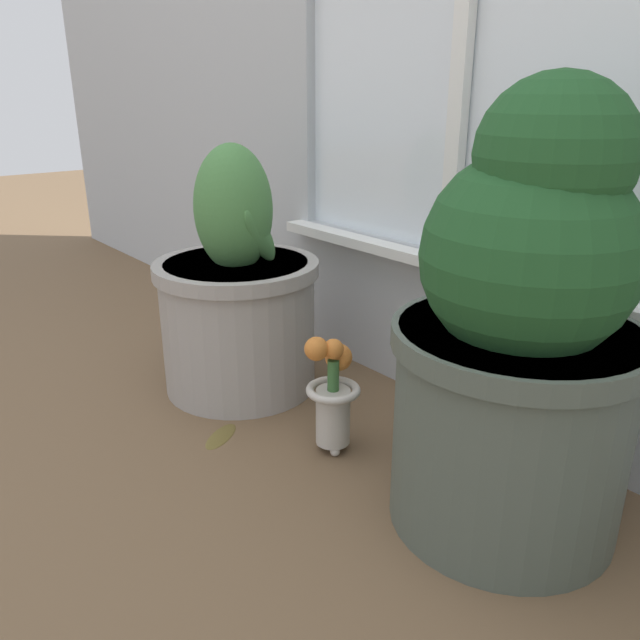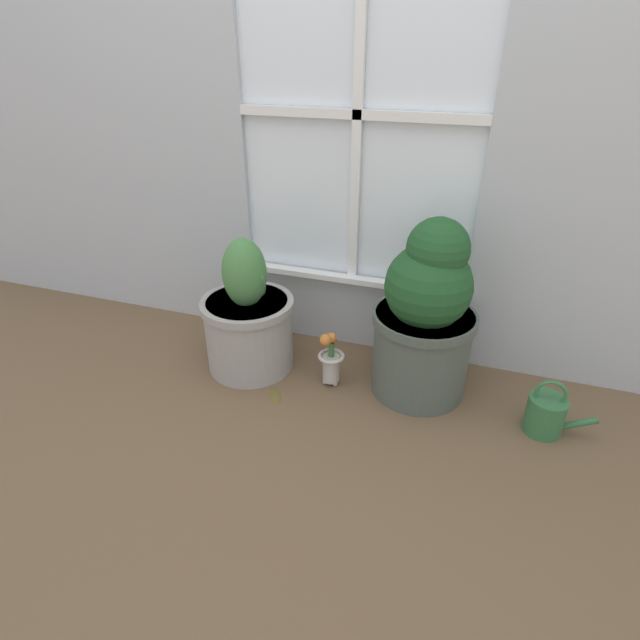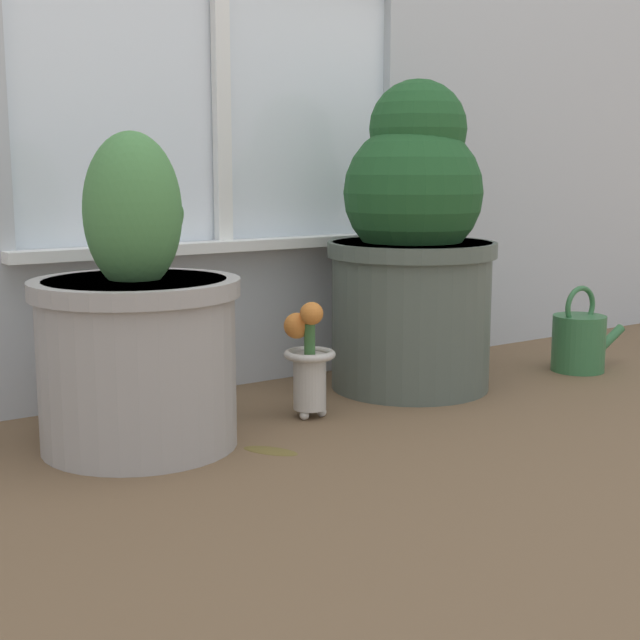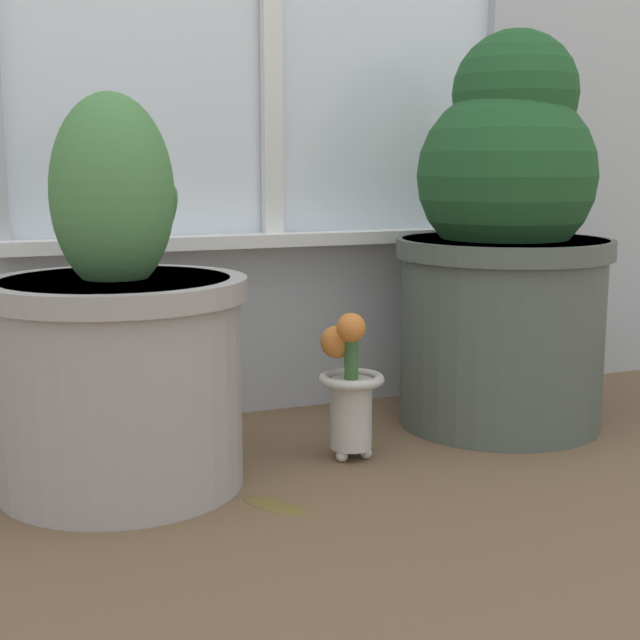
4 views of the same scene
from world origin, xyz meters
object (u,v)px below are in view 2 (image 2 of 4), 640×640
(flower_vase, at_px, (331,358))
(potted_plant_right, at_px, (425,317))
(watering_can, at_px, (546,414))
(potted_plant_left, at_px, (248,321))

(flower_vase, bearing_deg, potted_plant_right, 13.48)
(potted_plant_right, relative_size, watering_can, 2.97)
(potted_plant_left, bearing_deg, potted_plant_right, 5.22)
(potted_plant_left, xyz_separation_m, potted_plant_right, (0.71, 0.07, 0.11))
(flower_vase, bearing_deg, potted_plant_left, 177.22)
(watering_can, bearing_deg, potted_plant_left, 177.86)
(potted_plant_right, height_order, flower_vase, potted_plant_right)
(potted_plant_left, xyz_separation_m, watering_can, (1.18, -0.04, -0.14))
(watering_can, bearing_deg, flower_vase, 178.15)
(potted_plant_right, distance_m, watering_can, 0.54)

